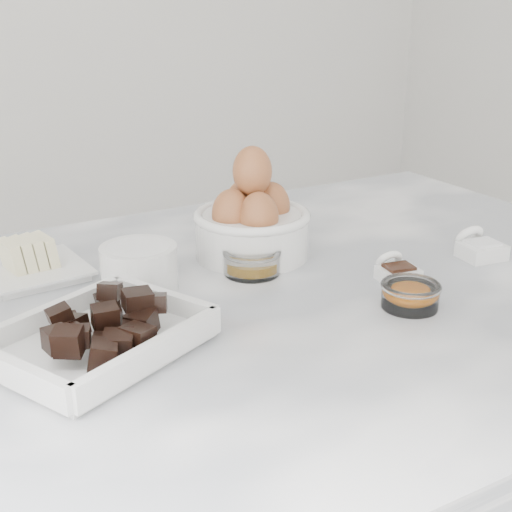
{
  "coord_description": "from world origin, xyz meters",
  "views": [
    {
      "loc": [
        -0.4,
        -0.7,
        1.3
      ],
      "look_at": [
        0.02,
        0.03,
        0.98
      ],
      "focal_mm": 50.0,
      "sensor_mm": 36.0,
      "label": 1
    }
  ],
  "objects": [
    {
      "name": "sugar_ramekin",
      "position": [
        -0.11,
        0.09,
        0.97
      ],
      "size": [
        0.1,
        0.1,
        0.06
      ],
      "color": "white",
      "rests_on": "marble_slab"
    },
    {
      "name": "vanilla_spoon",
      "position": [
        0.19,
        -0.04,
        0.95
      ],
      "size": [
        0.06,
        0.07,
        0.04
      ],
      "color": "white",
      "rests_on": "marble_slab"
    },
    {
      "name": "zest_bowl",
      "position": [
        0.15,
        -0.12,
        0.96
      ],
      "size": [
        0.07,
        0.07,
        0.03
      ],
      "color": "white",
      "rests_on": "marble_slab"
    },
    {
      "name": "egg_bowl",
      "position": [
        0.07,
        0.13,
        0.99
      ],
      "size": [
        0.17,
        0.17,
        0.16
      ],
      "color": "white",
      "rests_on": "marble_slab"
    },
    {
      "name": "marble_slab",
      "position": [
        0.0,
        0.0,
        0.92
      ],
      "size": [
        1.2,
        0.8,
        0.04
      ],
      "primitive_type": "cube",
      "color": "white",
      "rests_on": "cabinet"
    },
    {
      "name": "chocolate_dish",
      "position": [
        -0.21,
        -0.04,
        0.96
      ],
      "size": [
        0.26,
        0.24,
        0.06
      ],
      "color": "white",
      "rests_on": "marble_slab"
    },
    {
      "name": "honey_bowl",
      "position": [
        0.04,
        0.07,
        0.96
      ],
      "size": [
        0.08,
        0.08,
        0.03
      ],
      "color": "white",
      "rests_on": "marble_slab"
    },
    {
      "name": "salt_spoon",
      "position": [
        0.35,
        -0.04,
        0.95
      ],
      "size": [
        0.06,
        0.08,
        0.04
      ],
      "color": "white",
      "rests_on": "marble_slab"
    },
    {
      "name": "butter_plate",
      "position": [
        -0.22,
        0.2,
        0.96
      ],
      "size": [
        0.14,
        0.14,
        0.05
      ],
      "color": "white",
      "rests_on": "marble_slab"
    }
  ]
}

